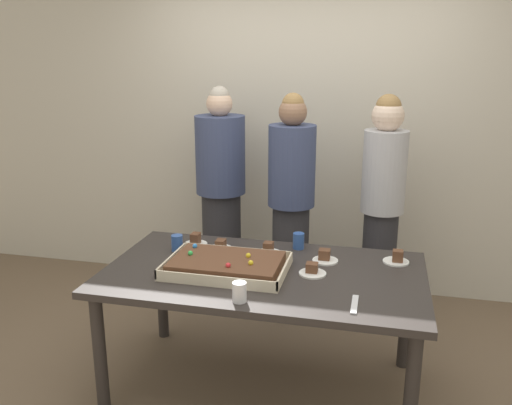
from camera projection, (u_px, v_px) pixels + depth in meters
The scene contains 17 objects.
ground_plane at pixel (263, 386), 3.19m from camera, with size 12.00×12.00×0.00m, color brown.
interior_back_panel at pixel (308, 106), 4.29m from camera, with size 8.00×0.12×3.00m, color beige.
party_table at pixel (264, 284), 3.01m from camera, with size 1.77×1.00×0.74m.
sheet_cake at pixel (227, 265), 2.98m from camera, with size 0.67×0.45×0.10m.
plated_slice_near_left at pixel (312, 271), 2.94m from camera, with size 0.15×0.15×0.06m.
plated_slice_near_right at pixel (220, 246), 3.31m from camera, with size 0.15×0.15×0.06m.
plated_slice_far_left at pixel (325, 257), 3.12m from camera, with size 0.15×0.15×0.07m.
plated_slice_far_right at pixel (196, 241), 3.39m from camera, with size 0.15×0.15×0.08m.
plated_slice_center_front at pixel (269, 250), 3.24m from camera, with size 0.15×0.15×0.07m.
plated_slice_center_back at pixel (397, 259), 3.10m from camera, with size 0.15×0.15×0.08m.
drink_cup_nearest at pixel (299, 241), 3.32m from camera, with size 0.07×0.07×0.10m, color #2D5199.
drink_cup_middle at pixel (239, 292), 2.61m from camera, with size 0.07×0.07×0.10m, color white.
drink_cup_far_end at pixel (177, 243), 3.28m from camera, with size 0.07×0.07×0.10m, color #2D5199.
cake_server_utensil at pixel (355, 304), 2.58m from camera, with size 0.03×0.20×0.01m, color silver.
person_serving_front at pixel (382, 205), 3.78m from camera, with size 0.30×0.30×1.65m.
person_green_shirt_behind at pixel (291, 206), 3.84m from camera, with size 0.33×0.33×1.65m.
person_striped_tie_right at pixel (221, 195), 4.13m from camera, with size 0.38×0.38×1.68m.
Camera 1 is at (0.60, -2.71, 1.91)m, focal length 37.65 mm.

